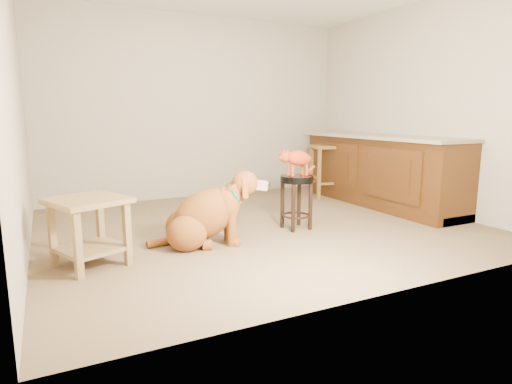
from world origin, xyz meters
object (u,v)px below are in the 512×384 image
golden_retriever (206,216)px  tabby_kitten (296,159)px  padded_stool (296,191)px  wood_stool (326,170)px  side_table (89,221)px

golden_retriever → tabby_kitten: tabby_kitten is taller
padded_stool → wood_stool: (1.32, 1.33, -0.01)m
wood_stool → side_table: wood_stool is taller
wood_stool → tabby_kitten: (-1.33, -1.32, 0.35)m
side_table → tabby_kitten: tabby_kitten is taller
golden_retriever → tabby_kitten: size_ratio=2.19×
padded_stool → side_table: padded_stool is taller
padded_stool → side_table: bearing=-173.4°
wood_stool → golden_retriever: bearing=-148.7°
padded_stool → golden_retriever: bearing=-173.6°
wood_stool → tabby_kitten: bearing=-135.1°
padded_stool → wood_stool: wood_stool is taller
padded_stool → wood_stool: bearing=45.2°
padded_stool → wood_stool: size_ratio=0.75×
wood_stool → tabby_kitten: 1.91m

